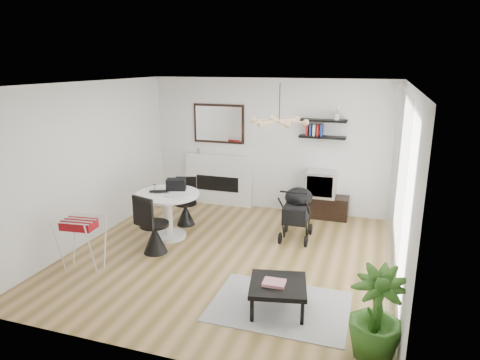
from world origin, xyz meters
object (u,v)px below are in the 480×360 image
(dining_table, at_px, (168,208))
(coffee_table, at_px, (278,286))
(tv_console, at_px, (318,206))
(drying_rack, at_px, (83,242))
(potted_plant, at_px, (376,314))
(crt_tv, at_px, (321,184))
(fireplace, at_px, (218,173))
(stroller, at_px, (297,215))

(dining_table, distance_m, coffee_table, 2.90)
(tv_console, distance_m, coffee_table, 3.54)
(drying_rack, bearing_deg, potted_plant, -15.86)
(drying_rack, height_order, coffee_table, drying_rack)
(tv_console, height_order, dining_table, dining_table)
(crt_tv, distance_m, coffee_table, 3.56)
(crt_tv, relative_size, coffee_table, 0.71)
(fireplace, bearing_deg, drying_rack, -102.78)
(fireplace, height_order, dining_table, fireplace)
(potted_plant, bearing_deg, crt_tv, 105.47)
(dining_table, distance_m, potted_plant, 4.15)
(fireplace, height_order, stroller, fireplace)
(tv_console, distance_m, potted_plant, 4.25)
(potted_plant, bearing_deg, tv_console, 105.92)
(tv_console, height_order, stroller, stroller)
(fireplace, bearing_deg, stroller, -34.00)
(fireplace, relative_size, crt_tv, 3.73)
(tv_console, relative_size, coffee_table, 1.44)
(crt_tv, bearing_deg, tv_console, 174.65)
(tv_console, bearing_deg, coffee_table, -89.87)
(drying_rack, bearing_deg, coffee_table, -9.32)
(dining_table, distance_m, drying_rack, 1.63)
(crt_tv, bearing_deg, stroller, -101.66)
(coffee_table, bearing_deg, dining_table, 144.95)
(drying_rack, distance_m, stroller, 3.53)
(crt_tv, bearing_deg, potted_plant, -74.53)
(crt_tv, bearing_deg, dining_table, -141.90)
(dining_table, relative_size, coffee_table, 1.36)
(tv_console, xyz_separation_m, dining_table, (-2.36, -1.88, 0.32))
(potted_plant, bearing_deg, stroller, 115.45)
(drying_rack, distance_m, potted_plant, 4.21)
(drying_rack, relative_size, potted_plant, 0.82)
(drying_rack, relative_size, coffee_table, 1.01)
(fireplace, relative_size, stroller, 2.18)
(tv_console, relative_size, stroller, 1.19)
(fireplace, distance_m, dining_table, 2.03)
(dining_table, relative_size, drying_rack, 1.35)
(crt_tv, xyz_separation_m, drying_rack, (-3.02, -3.38, -0.26))
(dining_table, xyz_separation_m, stroller, (2.15, 0.69, -0.11))
(stroller, height_order, potted_plant, potted_plant)
(dining_table, xyz_separation_m, drying_rack, (-0.63, -1.50, -0.10))
(crt_tv, xyz_separation_m, coffee_table, (-0.03, -3.54, -0.37))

